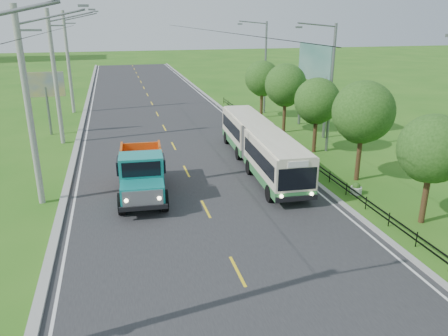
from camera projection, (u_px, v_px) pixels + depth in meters
name	position (u px, v px, depth m)	size (l,w,h in m)	color
ground	(237.00, 272.00, 17.01)	(240.00, 240.00, 0.00)	#2A6618
road	(170.00, 139.00, 35.32)	(14.00, 120.00, 0.02)	#28282B
curb_left	(77.00, 145.00, 33.64)	(0.40, 120.00, 0.15)	#9E9E99
curb_right	(254.00, 133.00, 36.96)	(0.30, 120.00, 0.10)	#9E9E99
edge_line_left	(85.00, 145.00, 33.78)	(0.12, 120.00, 0.00)	silver
edge_line_right	(249.00, 134.00, 36.86)	(0.12, 120.00, 0.00)	silver
centre_dash	(237.00, 271.00, 17.00)	(0.12, 2.20, 0.00)	yellow
railing_right	(291.00, 150.00, 31.58)	(0.04, 40.00, 0.60)	black
pole_near	(29.00, 108.00, 21.67)	(3.51, 0.32, 10.00)	gray
pole_mid	(56.00, 78.00, 32.66)	(3.51, 0.32, 10.00)	gray
pole_far	(69.00, 62.00, 43.66)	(3.51, 0.32, 10.00)	gray
tree_second	(431.00, 152.00, 20.09)	(3.18, 3.26, 5.30)	#382314
tree_third	(363.00, 115.00, 25.44)	(3.60, 3.62, 6.00)	#382314
tree_fourth	(317.00, 103.00, 31.06)	(3.24, 3.31, 5.40)	#382314
tree_fifth	(286.00, 87.00, 36.47)	(3.48, 3.52, 5.80)	#382314
tree_back	(262.00, 80.00, 42.03)	(3.30, 3.36, 5.50)	#382314
streetlight_mid	(329.00, 84.00, 30.68)	(3.02, 0.20, 9.07)	slate
streetlight_far	(264.00, 64.00, 43.51)	(3.02, 0.20, 9.07)	slate
planter_near	(356.00, 189.00, 24.40)	(0.64, 0.64, 0.67)	silver
planter_mid	(299.00, 149.00, 31.73)	(0.64, 0.64, 0.67)	silver
planter_far	(263.00, 124.00, 39.05)	(0.64, 0.64, 0.67)	silver
billboard_left	(46.00, 89.00, 35.53)	(3.00, 0.20, 5.20)	slate
billboard_right	(314.00, 68.00, 36.42)	(0.24, 6.00, 7.30)	slate
bus	(260.00, 143.00, 28.38)	(2.97, 14.05, 2.69)	#338140
dump_truck	(142.00, 170.00, 23.70)	(2.80, 6.43, 2.65)	teal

